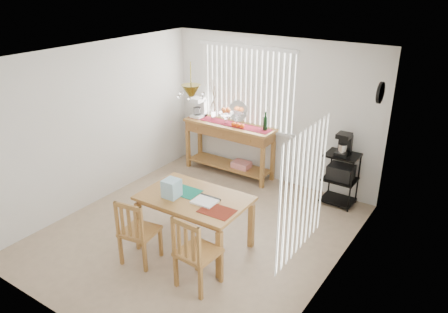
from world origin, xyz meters
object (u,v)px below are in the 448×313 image
Objects in this scene: wire_cart at (341,174)px; cart_items at (344,144)px; chair_left at (138,232)px; chair_right at (196,253)px; dining_table at (195,203)px; sideboard at (230,136)px.

cart_items reaches higher than wire_cart.
chair_right is at bearing 1.88° from chair_left.
dining_table is at bearing 127.98° from chair_right.
chair_left is at bearing -118.35° from wire_cart.
wire_cart is (2.15, 0.02, -0.21)m from sideboard.
dining_table is at bearing 61.09° from chair_left.
sideboard is 3.05m from chair_left.
cart_items is 2.65m from dining_table.
chair_right reaches higher than dining_table.
chair_right is at bearing -52.02° from dining_table.
chair_right is (1.45, -2.96, -0.26)m from sideboard.
chair_left is at bearing -118.28° from cart_items.
chair_left is at bearing -118.91° from dining_table.
chair_right is (-0.70, -2.98, -0.05)m from wire_cart.
dining_table is 0.84m from chair_left.
sideboard is 2.17m from wire_cart.
dining_table is at bearing -68.01° from sideboard.
cart_items is at bearing 90.00° from wire_cart.
sideboard is at bearing 116.13° from chair_right.
wire_cart is 0.52m from cart_items.
cart_items is (0.00, 0.01, 0.52)m from wire_cart.
wire_cart is 3.43m from chair_left.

